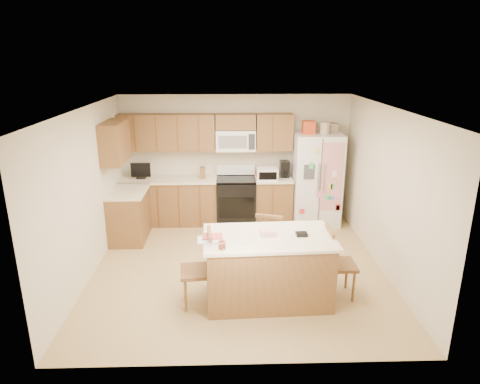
{
  "coord_description": "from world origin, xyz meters",
  "views": [
    {
      "loc": [
        -0.16,
        -6.11,
        3.22
      ],
      "look_at": [
        0.03,
        0.35,
        1.14
      ],
      "focal_mm": 32.0,
      "sensor_mm": 36.0,
      "label": 1
    }
  ],
  "objects_px": {
    "refrigerator": "(316,178)",
    "windsor_chair_back": "(270,244)",
    "island": "(268,268)",
    "windsor_chair_right": "(338,264)",
    "stove": "(236,200)",
    "windsor_chair_left": "(199,270)"
  },
  "relations": [
    {
      "from": "refrigerator",
      "to": "island",
      "type": "xyz_separation_m",
      "value": [
        -1.2,
        -2.81,
        -0.45
      ]
    },
    {
      "from": "refrigerator",
      "to": "windsor_chair_left",
      "type": "bearing_deg",
      "value": -126.33
    },
    {
      "from": "windsor_chair_right",
      "to": "windsor_chair_left",
      "type": "bearing_deg",
      "value": -175.37
    },
    {
      "from": "refrigerator",
      "to": "windsor_chair_back",
      "type": "bearing_deg",
      "value": -118.13
    },
    {
      "from": "refrigerator",
      "to": "island",
      "type": "relative_size",
      "value": 1.12
    },
    {
      "from": "windsor_chair_left",
      "to": "windsor_chair_right",
      "type": "height_order",
      "value": "windsor_chair_left"
    },
    {
      "from": "stove",
      "to": "windsor_chair_left",
      "type": "xyz_separation_m",
      "value": [
        -0.56,
        -2.96,
        0.02
      ]
    },
    {
      "from": "windsor_chair_back",
      "to": "windsor_chair_right",
      "type": "bearing_deg",
      "value": -39.07
    },
    {
      "from": "island",
      "to": "refrigerator",
      "type": "bearing_deg",
      "value": 66.9
    },
    {
      "from": "island",
      "to": "windsor_chair_left",
      "type": "relative_size",
      "value": 1.74
    },
    {
      "from": "refrigerator",
      "to": "windsor_chair_back",
      "type": "relative_size",
      "value": 2.05
    },
    {
      "from": "island",
      "to": "windsor_chair_right",
      "type": "xyz_separation_m",
      "value": [
        0.98,
        0.07,
        0.0
      ]
    },
    {
      "from": "stove",
      "to": "windsor_chair_right",
      "type": "distance_m",
      "value": 3.11
    },
    {
      "from": "stove",
      "to": "windsor_chair_back",
      "type": "distance_m",
      "value": 2.15
    },
    {
      "from": "stove",
      "to": "island",
      "type": "bearing_deg",
      "value": -82.59
    },
    {
      "from": "windsor_chair_left",
      "to": "windsor_chair_back",
      "type": "bearing_deg",
      "value": 39.56
    },
    {
      "from": "refrigerator",
      "to": "windsor_chair_left",
      "type": "relative_size",
      "value": 1.95
    },
    {
      "from": "windsor_chair_right",
      "to": "stove",
      "type": "bearing_deg",
      "value": 115.74
    },
    {
      "from": "windsor_chair_left",
      "to": "windsor_chair_right",
      "type": "relative_size",
      "value": 1.03
    },
    {
      "from": "island",
      "to": "windsor_chair_left",
      "type": "xyz_separation_m",
      "value": [
        -0.93,
        -0.08,
        0.02
      ]
    },
    {
      "from": "refrigerator",
      "to": "windsor_chair_left",
      "type": "xyz_separation_m",
      "value": [
        -2.13,
        -2.89,
        -0.43
      ]
    },
    {
      "from": "windsor_chair_back",
      "to": "refrigerator",
      "type": "bearing_deg",
      "value": 61.87
    }
  ]
}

